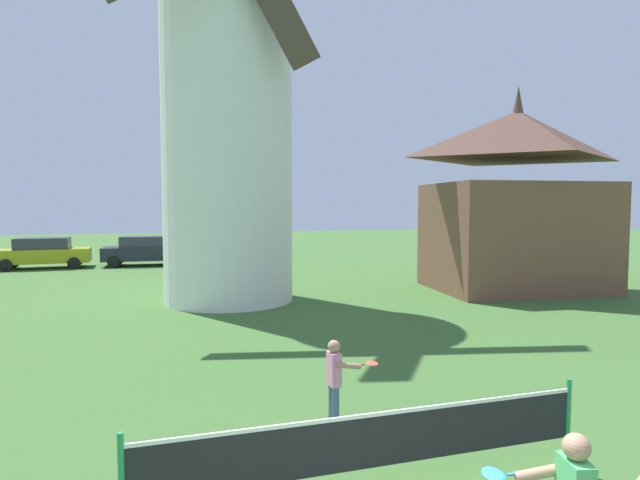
% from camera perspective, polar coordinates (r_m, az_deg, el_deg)
% --- Properties ---
extents(windmill, '(7.52, 4.92, 14.57)m').
position_cam_1_polar(windmill, '(17.58, -10.38, 17.11)').
color(windmill, white).
rests_on(windmill, ground_plane).
extents(tennis_net, '(5.03, 0.06, 1.10)m').
position_cam_1_polar(tennis_net, '(5.76, 6.13, -21.52)').
color(tennis_net, '#238E4C').
rests_on(tennis_net, ground_plane).
extents(player_far, '(0.72, 0.47, 1.22)m').
position_cam_1_polar(player_far, '(7.63, 1.76, -14.97)').
color(player_far, slate).
rests_on(player_far, ground_plane).
extents(parked_car_mustard, '(4.48, 2.05, 1.56)m').
position_cam_1_polar(parked_car_mustard, '(29.37, -28.64, -1.24)').
color(parked_car_mustard, '#999919').
rests_on(parked_car_mustard, ground_plane).
extents(parked_car_black, '(4.19, 2.07, 1.56)m').
position_cam_1_polar(parked_car_black, '(28.66, -19.17, -1.10)').
color(parked_car_black, '#1E232D').
rests_on(parked_car_black, ground_plane).
extents(parked_car_red, '(4.00, 2.12, 1.56)m').
position_cam_1_polar(parked_car_red, '(29.17, -9.04, -0.86)').
color(parked_car_red, red).
rests_on(parked_car_red, ground_plane).
extents(chapel, '(6.73, 5.23, 7.60)m').
position_cam_1_polar(chapel, '(20.47, 21.10, 3.91)').
color(chapel, brown).
rests_on(chapel, ground_plane).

